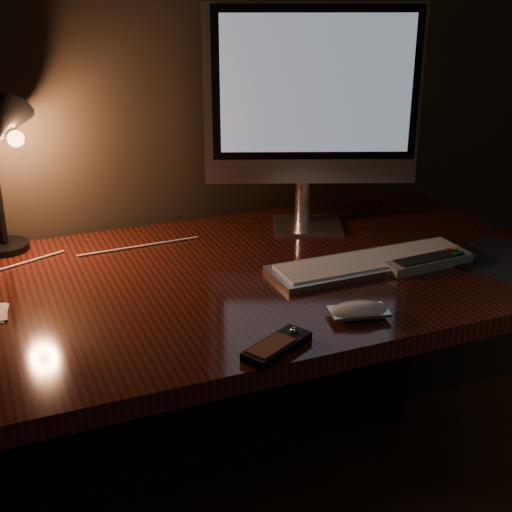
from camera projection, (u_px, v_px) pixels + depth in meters
name	position (u px, v px, depth m)	size (l,w,h in m)	color
desk	(187.00, 322.00, 1.59)	(1.60, 0.75, 0.75)	#3A140D
monitor	(312.00, 100.00, 1.66)	(0.48, 0.22, 0.53)	silver
keyboard	(373.00, 262.00, 1.55)	(0.47, 0.13, 0.02)	silver
mousepad	(500.00, 257.00, 1.59)	(0.24, 0.19, 0.00)	black
mouse	(358.00, 312.00, 1.32)	(0.11, 0.06, 0.02)	white
media_remote	(277.00, 346.00, 1.20)	(0.14, 0.11, 0.03)	black
tv_remote	(429.00, 262.00, 1.54)	(0.21, 0.06, 0.03)	gray
desk_lamp	(4.00, 146.00, 1.53)	(0.17, 0.19, 0.37)	black
cable	(73.00, 259.00, 1.58)	(0.01, 0.01, 0.60)	white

